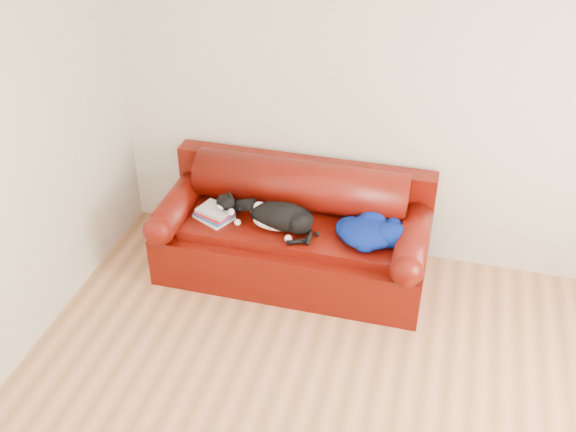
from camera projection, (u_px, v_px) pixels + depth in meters
The scene contains 6 objects.
room_shell at pixel (377, 213), 3.22m from camera, with size 4.52×4.02×2.61m.
sofa_base at pixel (293, 249), 5.37m from camera, with size 2.10×0.90×0.50m.
sofa_back at pixel (300, 201), 5.40m from camera, with size 2.10×1.01×0.88m.
book_stack at pixel (215, 214), 5.23m from camera, with size 0.34×0.31×0.10m.
cat at pixel (280, 217), 5.10m from camera, with size 0.67×0.42×0.26m.
blanket at pixel (371, 231), 4.99m from camera, with size 0.62×0.51×0.17m.
Camera 1 is at (0.40, -2.68, 3.45)m, focal length 42.00 mm.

